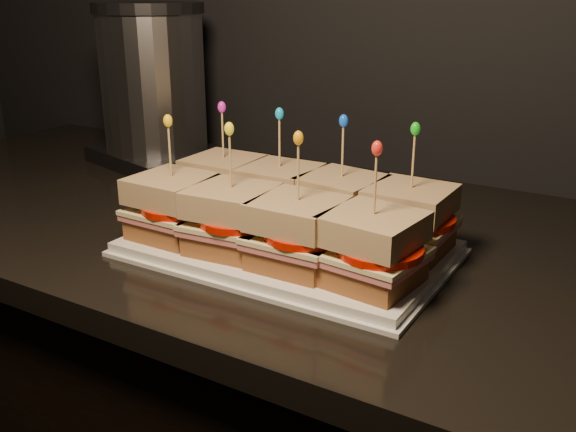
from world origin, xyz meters
The scene contains 63 objects.
granite_slab centered at (-0.64, 1.65, 0.86)m, with size 2.17×0.71×0.04m, color black.
platter centered at (-0.78, 1.54, 0.89)m, with size 0.41×0.25×0.02m, color white.
platter_rim centered at (-0.78, 1.54, 0.88)m, with size 0.42×0.27×0.01m, color white.
sandwich_0_bread_bot centered at (-0.93, 1.60, 0.91)m, with size 0.10×0.10×0.03m, color brown.
sandwich_0_ham centered at (-0.93, 1.60, 0.93)m, with size 0.11×0.10×0.01m, color #C3595A.
sandwich_0_cheese centered at (-0.93, 1.60, 0.94)m, with size 0.11×0.11×0.01m, color beige.
sandwich_0_tomato centered at (-0.92, 1.60, 0.94)m, with size 0.10×0.10×0.01m, color red.
sandwich_0_bread_top centered at (-0.93, 1.60, 0.97)m, with size 0.10×0.10×0.03m, color brown.
sandwich_0_pick centered at (-0.93, 1.60, 1.01)m, with size 0.00×0.00×0.09m, color tan.
sandwich_0_frill centered at (-0.93, 1.60, 1.06)m, with size 0.01×0.01×0.02m, color #CD1CA4.
sandwich_1_bread_bot centered at (-0.83, 1.60, 0.91)m, with size 0.10×0.10×0.03m, color brown.
sandwich_1_ham centered at (-0.83, 1.60, 0.93)m, with size 0.11×0.10×0.01m, color #C3595A.
sandwich_1_cheese centered at (-0.83, 1.60, 0.94)m, with size 0.11×0.11×0.01m, color beige.
sandwich_1_tomato centered at (-0.82, 1.60, 0.94)m, with size 0.10×0.10×0.01m, color red.
sandwich_1_bread_top centered at (-0.83, 1.60, 0.97)m, with size 0.10×0.10×0.03m, color brown.
sandwich_1_pick centered at (-0.83, 1.60, 1.01)m, with size 0.00×0.00×0.09m, color tan.
sandwich_1_frill centered at (-0.83, 1.60, 1.06)m, with size 0.01×0.01×0.02m, color #0D95C2.
sandwich_2_bread_bot centered at (-0.73, 1.60, 0.91)m, with size 0.10×0.10×0.03m, color brown.
sandwich_2_ham centered at (-0.73, 1.60, 0.93)m, with size 0.11×0.10×0.01m, color #C3595A.
sandwich_2_cheese centered at (-0.73, 1.60, 0.94)m, with size 0.11×0.11×0.01m, color beige.
sandwich_2_tomato centered at (-0.72, 1.60, 0.94)m, with size 0.10×0.10×0.01m, color red.
sandwich_2_bread_top centered at (-0.73, 1.60, 0.97)m, with size 0.10×0.10×0.03m, color brown.
sandwich_2_pick centered at (-0.73, 1.60, 1.01)m, with size 0.00×0.00×0.09m, color tan.
sandwich_2_frill centered at (-0.73, 1.60, 1.06)m, with size 0.01×0.01×0.02m, color blue.
sandwich_3_bread_bot centered at (-0.63, 1.60, 0.91)m, with size 0.10×0.10×0.03m, color brown.
sandwich_3_ham centered at (-0.63, 1.60, 0.93)m, with size 0.11×0.10×0.01m, color #C3595A.
sandwich_3_cheese centered at (-0.63, 1.60, 0.94)m, with size 0.11×0.11×0.01m, color beige.
sandwich_3_tomato centered at (-0.62, 1.60, 0.94)m, with size 0.10×0.10×0.01m, color red.
sandwich_3_bread_top centered at (-0.63, 1.60, 0.97)m, with size 0.10×0.10×0.03m, color brown.
sandwich_3_pick centered at (-0.63, 1.60, 1.01)m, with size 0.00×0.00×0.09m, color tan.
sandwich_3_frill centered at (-0.63, 1.60, 1.06)m, with size 0.01×0.01×0.02m, color #19AB18.
sandwich_4_bread_bot centered at (-0.93, 1.49, 0.91)m, with size 0.10×0.10×0.03m, color brown.
sandwich_4_ham centered at (-0.93, 1.49, 0.93)m, with size 0.11×0.10×0.01m, color #C3595A.
sandwich_4_cheese centered at (-0.93, 1.49, 0.94)m, with size 0.11×0.11×0.01m, color beige.
sandwich_4_tomato centered at (-0.92, 1.48, 0.94)m, with size 0.10×0.10×0.01m, color red.
sandwich_4_bread_top centered at (-0.93, 1.49, 0.97)m, with size 0.10×0.10×0.03m, color brown.
sandwich_4_pick centered at (-0.93, 1.49, 1.01)m, with size 0.00×0.00×0.09m, color tan.
sandwich_4_frill centered at (-0.93, 1.49, 1.06)m, with size 0.01×0.01×0.02m, color yellow.
sandwich_5_bread_bot centered at (-0.83, 1.49, 0.91)m, with size 0.10×0.10×0.03m, color brown.
sandwich_5_ham centered at (-0.83, 1.49, 0.93)m, with size 0.11×0.10×0.01m, color #C3595A.
sandwich_5_cheese centered at (-0.83, 1.49, 0.94)m, with size 0.11×0.11×0.01m, color beige.
sandwich_5_tomato centered at (-0.82, 1.48, 0.94)m, with size 0.10×0.10×0.01m, color red.
sandwich_5_bread_top centered at (-0.83, 1.49, 0.97)m, with size 0.10×0.10×0.03m, color brown.
sandwich_5_pick centered at (-0.83, 1.49, 1.01)m, with size 0.00×0.00×0.09m, color tan.
sandwich_5_frill centered at (-0.83, 1.49, 1.06)m, with size 0.01×0.01×0.02m, color yellow.
sandwich_6_bread_bot centered at (-0.73, 1.49, 0.91)m, with size 0.10×0.10×0.03m, color brown.
sandwich_6_ham centered at (-0.73, 1.49, 0.93)m, with size 0.11×0.10×0.01m, color #C3595A.
sandwich_6_cheese centered at (-0.73, 1.49, 0.94)m, with size 0.11×0.11×0.01m, color beige.
sandwich_6_tomato centered at (-0.72, 1.48, 0.94)m, with size 0.10×0.10×0.01m, color red.
sandwich_6_bread_top centered at (-0.73, 1.49, 0.97)m, with size 0.10×0.10×0.03m, color brown.
sandwich_6_pick centered at (-0.73, 1.49, 1.01)m, with size 0.00×0.00×0.09m, color tan.
sandwich_6_frill centered at (-0.73, 1.49, 1.06)m, with size 0.01×0.01×0.02m, color orange.
sandwich_7_bread_bot centered at (-0.63, 1.49, 0.91)m, with size 0.10×0.10×0.03m, color brown.
sandwich_7_ham centered at (-0.63, 1.49, 0.93)m, with size 0.11×0.10×0.01m, color #C3595A.
sandwich_7_cheese centered at (-0.63, 1.49, 0.94)m, with size 0.11×0.11×0.01m, color beige.
sandwich_7_tomato centered at (-0.62, 1.48, 0.94)m, with size 0.10×0.10×0.01m, color red.
sandwich_7_bread_top centered at (-0.63, 1.49, 0.97)m, with size 0.10×0.10×0.03m, color brown.
sandwich_7_pick centered at (-0.63, 1.49, 1.01)m, with size 0.00×0.00×0.09m, color tan.
sandwich_7_frill centered at (-0.63, 1.49, 1.06)m, with size 0.01×0.01×0.02m, color red.
appliance_base centered at (-1.25, 1.82, 0.90)m, with size 0.24×0.20×0.03m, color #262628.
appliance_body centered at (-1.25, 1.82, 1.04)m, with size 0.20×0.20×0.26m, color silver.
appliance_lid centered at (-1.25, 1.82, 1.18)m, with size 0.21×0.21×0.02m, color #262628.
appliance centered at (-1.25, 1.82, 1.04)m, with size 0.24×0.20×0.31m, color silver, non-canonical shape.
Camera 1 is at (-0.37, 0.86, 1.22)m, focal length 40.00 mm.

